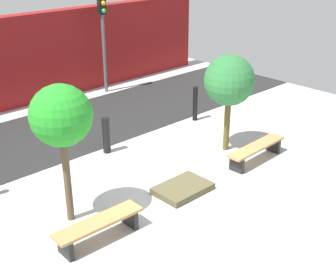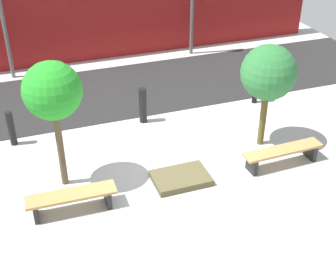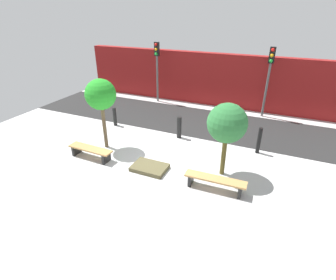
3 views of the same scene
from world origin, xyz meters
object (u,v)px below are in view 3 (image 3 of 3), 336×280
bollard_far_left (115,117)px  traffic_light_mid_west (270,70)px  bench_left (91,151)px  tree_behind_left_bench (101,95)px  traffic_light_west (157,61)px  bench_right (215,181)px  planter_bed (150,168)px  tree_behind_right_bench (227,124)px  bollard_center (259,141)px  bollard_left (179,127)px

bollard_far_left → traffic_light_mid_west: size_ratio=0.25×
bench_left → tree_behind_left_bench: bearing=91.7°
tree_behind_left_bench → bollard_far_left: size_ratio=3.17×
traffic_light_west → traffic_light_mid_west: traffic_light_mid_west is taller
bench_right → planter_bed: size_ratio=1.58×
bench_left → tree_behind_right_bench: (4.94, 1.01, 1.61)m
bollard_center → bollard_left: bearing=180.0°
bench_left → tree_behind_right_bench: size_ratio=0.71×
tree_behind_left_bench → traffic_light_mid_west: traffic_light_mid_west is taller
tree_behind_left_bench → traffic_light_west: size_ratio=0.82×
bollard_center → tree_behind_left_bench: bearing=-160.7°
tree_behind_left_bench → bollard_left: tree_behind_left_bench is taller
tree_behind_left_bench → traffic_light_west: 6.37m
bollard_center → traffic_light_mid_west: bearing=93.8°
bollard_left → bollard_center: bearing=0.0°
bench_left → traffic_light_mid_west: 9.49m
bench_right → planter_bed: (-2.47, 0.20, -0.25)m
bench_right → traffic_light_west: bearing=125.8°
traffic_light_west → tree_behind_left_bench: bearing=-83.9°
tree_behind_left_bench → bollard_far_left: tree_behind_left_bench is taller
bench_left → planter_bed: bearing=6.3°
bench_right → bollard_center: 3.23m
bench_left → bollard_center: bollard_center is taller
tree_behind_left_bench → bollard_left: size_ratio=2.92×
tree_behind_right_bench → bollard_center: bearing=65.1°
planter_bed → bollard_center: (3.43, 2.88, 0.47)m
bollard_left → bollard_far_left: bearing=180.0°
bench_right → planter_bed: 2.49m
planter_bed → tree_behind_left_bench: (-2.47, 0.81, 2.19)m
bollard_far_left → traffic_light_mid_west: traffic_light_mid_west is taller
traffic_light_mid_west → tree_behind_left_bench: bearing=-131.6°
planter_bed → traffic_light_mid_west: traffic_light_mid_west is taller
bench_left → bench_right: bearing=1.7°
tree_behind_left_bench → bollard_left: bearing=40.0°
bench_left → traffic_light_west: size_ratio=0.52×
planter_bed → traffic_light_west: bearing=113.8°
tree_behind_left_bench → bench_left: bearing=-90.0°
bench_right → traffic_light_west: (-5.62, 7.34, 2.12)m
tree_behind_left_bench → bollard_center: (5.90, 2.07, -1.71)m
tree_behind_left_bench → bollard_far_left: 2.91m
bench_left → traffic_light_west: traffic_light_west is taller
traffic_light_west → traffic_light_mid_west: (6.30, 0.00, 0.04)m
tree_behind_right_bench → bollard_left: size_ratio=2.63×
planter_bed → bollard_left: bearing=90.0°
tree_behind_left_bench → traffic_light_mid_west: size_ratio=0.81×
bench_right → bollard_far_left: bollard_far_left is taller
bollard_left → traffic_light_west: size_ratio=0.28×
bollard_far_left → bench_right: bearing=-27.5°
bollard_center → traffic_light_west: size_ratio=0.31×
bollard_center → bench_left: bearing=-152.5°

